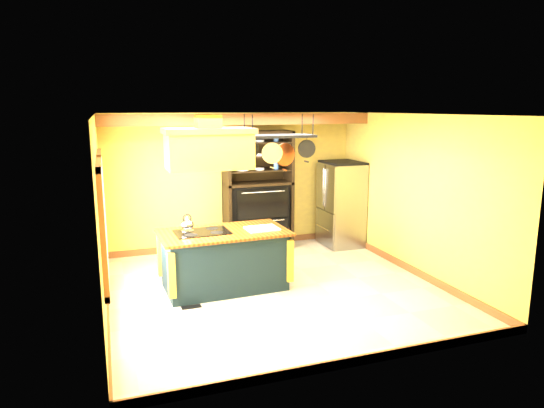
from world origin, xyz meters
TOP-DOWN VIEW (x-y plane):
  - floor at (0.00, 0.00)m, footprint 5.00×5.00m
  - ceiling at (0.00, 0.00)m, footprint 5.00×5.00m
  - wall_back at (0.00, 2.50)m, footprint 5.00×0.02m
  - wall_front at (0.00, -2.50)m, footprint 5.00×0.02m
  - wall_left at (-2.50, 0.00)m, footprint 0.02×5.00m
  - wall_right at (2.50, 0.00)m, footprint 0.02×5.00m
  - ceiling_beam at (0.00, 1.70)m, footprint 5.00×0.15m
  - window_near at (-2.47, -0.80)m, footprint 0.06×1.06m
  - window_far at (-2.47, 0.60)m, footprint 0.06×1.06m
  - kitchen_island at (-0.73, 0.30)m, footprint 2.01×1.17m
  - range_hood at (-0.93, 0.30)m, footprint 1.32×0.74m
  - pot_rack at (0.18, 0.31)m, footprint 1.14×0.54m
  - refrigerator at (2.11, 1.90)m, footprint 0.73×0.86m
  - hutch at (0.43, 2.24)m, footprint 1.33×0.60m
  - floor_register at (-1.36, -0.30)m, footprint 0.28×0.13m

SIDE VIEW (x-z plane):
  - floor at x=0.00m, z-range 0.00..0.00m
  - floor_register at x=-1.36m, z-range 0.00..0.01m
  - kitchen_island at x=-0.73m, z-range -0.09..1.02m
  - refrigerator at x=2.11m, z-range -0.02..1.67m
  - hutch at x=0.43m, z-range -0.27..2.08m
  - wall_back at x=0.00m, z-range 0.00..2.70m
  - wall_front at x=0.00m, z-range 0.00..2.70m
  - wall_left at x=-2.50m, z-range 0.00..2.70m
  - wall_right at x=2.50m, z-range 0.00..2.70m
  - window_near at x=-2.47m, z-range 0.62..2.18m
  - window_far at x=-2.47m, z-range 0.62..2.18m
  - range_hood at x=-0.93m, z-range 1.83..2.63m
  - pot_rack at x=0.18m, z-range 1.87..2.68m
  - ceiling_beam at x=0.00m, z-range 2.49..2.69m
  - ceiling at x=0.00m, z-range 2.70..2.70m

